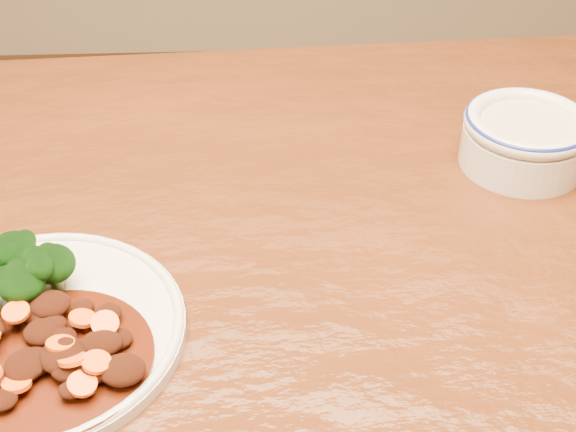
{
  "coord_description": "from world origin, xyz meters",
  "views": [
    {
      "loc": [
        0.02,
        -0.51,
        1.22
      ],
      "look_at": [
        0.05,
        0.07,
        0.77
      ],
      "focal_mm": 50.0,
      "sensor_mm": 36.0,
      "label": 1
    }
  ],
  "objects": [
    {
      "name": "mince_stew",
      "position": [
        -0.13,
        -0.09,
        0.77
      ],
      "size": [
        0.15,
        0.15,
        0.03
      ],
      "color": "#451407",
      "rests_on": "dinner_plate"
    },
    {
      "name": "dip_bowl",
      "position": [
        0.3,
        0.17,
        0.78
      ],
      "size": [
        0.13,
        0.13,
        0.06
      ],
      "rotation": [
        0.0,
        0.0,
        0.14
      ],
      "color": "silver",
      "rests_on": "dining_table"
    },
    {
      "name": "dinner_plate",
      "position": [
        -0.16,
        -0.06,
        0.76
      ],
      "size": [
        0.24,
        0.24,
        0.02
      ],
      "rotation": [
        0.0,
        0.0,
        0.34
      ],
      "color": "silver",
      "rests_on": "dining_table"
    },
    {
      "name": "broccoli_florets",
      "position": [
        -0.19,
        -0.02,
        0.79
      ],
      "size": [
        0.12,
        0.08,
        0.04
      ],
      "color": "#74954D",
      "rests_on": "dinner_plate"
    },
    {
      "name": "dining_table",
      "position": [
        0.0,
        0.0,
        0.67
      ],
      "size": [
        1.55,
        0.98,
        0.75
      ],
      "rotation": [
        0.0,
        0.0,
        0.05
      ],
      "color": "#50240E",
      "rests_on": "ground"
    }
  ]
}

